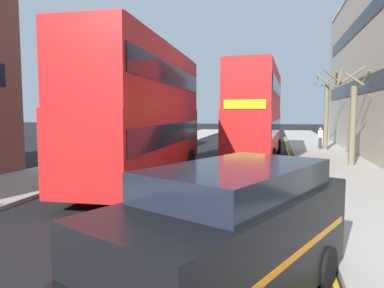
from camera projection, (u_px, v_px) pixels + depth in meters
name	position (u px, v px, depth m)	size (l,w,h in m)	color
sidewalk_right	(346.00, 175.00, 15.89)	(4.00, 80.00, 0.14)	#ADA89E
sidewalk_left	(88.00, 165.00, 18.93)	(4.00, 80.00, 0.14)	#ADA89E
kerb_line_outer	(301.00, 183.00, 14.46)	(0.10, 56.00, 0.01)	yellow
kerb_line_inner	(297.00, 183.00, 14.49)	(0.10, 56.00, 0.01)	yellow
double_decker_bus_away	(144.00, 109.00, 14.57)	(3.13, 10.90, 5.64)	red
double_decker_bus_oncoming	(256.00, 110.00, 21.72)	(3.15, 10.90, 5.64)	red
taxi_minivan	(229.00, 238.00, 5.15)	(3.71, 5.15, 2.12)	black
pedestrian_far	(320.00, 138.00, 26.84)	(0.34, 0.22, 1.62)	#2D2D38
street_tree_near	(326.00, 110.00, 26.00)	(1.99, 1.99, 5.87)	#6B6047
street_tree_mid	(352.00, 118.00, 18.28)	(1.67, 1.51, 5.25)	#6B6047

